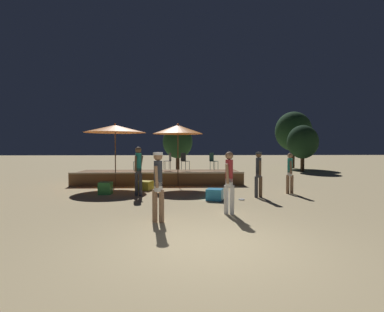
% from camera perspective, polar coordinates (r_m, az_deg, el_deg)
% --- Properties ---
extents(ground_plane, '(120.00, 120.00, 0.00)m').
position_cam_1_polar(ground_plane, '(6.05, 3.26, -16.58)').
color(ground_plane, '#D1B784').
extents(wooden_deck, '(8.43, 2.70, 0.67)m').
position_cam_1_polar(wooden_deck, '(15.87, -6.27, -4.03)').
color(wooden_deck, brown).
rests_on(wooden_deck, ground).
extents(patio_umbrella_0, '(2.41, 2.41, 3.02)m').
position_cam_1_polar(patio_umbrella_0, '(14.38, -2.71, 5.06)').
color(patio_umbrella_0, brown).
rests_on(patio_umbrella_0, ground).
extents(patio_umbrella_1, '(2.92, 2.92, 3.02)m').
position_cam_1_polar(patio_umbrella_1, '(14.77, -14.43, 5.04)').
color(patio_umbrella_1, brown).
rests_on(patio_umbrella_1, ground).
extents(cube_seat_0, '(0.50, 0.50, 0.48)m').
position_cam_1_polar(cube_seat_0, '(12.56, -16.15, -5.90)').
color(cube_seat_0, '#4CC651').
rests_on(cube_seat_0, ground).
extents(cube_seat_1, '(0.78, 0.78, 0.39)m').
position_cam_1_polar(cube_seat_1, '(13.39, -8.98, -5.57)').
color(cube_seat_1, yellow).
rests_on(cube_seat_1, ground).
extents(cube_seat_2, '(0.69, 0.69, 0.40)m').
position_cam_1_polar(cube_seat_2, '(10.81, 4.35, -7.30)').
color(cube_seat_2, '#2D9EDB').
rests_on(cube_seat_2, ground).
extents(person_0, '(0.30, 0.44, 1.71)m').
position_cam_1_polar(person_0, '(11.48, 12.56, -2.96)').
color(person_0, brown).
rests_on(person_0, ground).
extents(person_1, '(0.30, 0.51, 1.78)m').
position_cam_1_polar(person_1, '(7.59, -6.47, -4.99)').
color(person_1, '#997051').
rests_on(person_1, ground).
extents(person_2, '(0.32, 0.51, 1.77)m').
position_cam_1_polar(person_2, '(8.50, 7.09, -4.55)').
color(person_2, white).
rests_on(person_2, ground).
extents(person_3, '(0.32, 0.53, 1.90)m').
position_cam_1_polar(person_3, '(11.74, -10.17, -2.33)').
color(person_3, '#3F3F47').
rests_on(person_3, ground).
extents(person_4, '(0.29, 0.51, 1.65)m').
position_cam_1_polar(person_4, '(12.73, 18.15, -2.92)').
color(person_4, '#997051').
rests_on(person_4, ground).
extents(bistro_chair_0, '(0.43, 0.42, 0.90)m').
position_cam_1_polar(bistro_chair_0, '(16.31, -4.45, -0.62)').
color(bistro_chair_0, '#47474C').
rests_on(bistro_chair_0, wooden_deck).
extents(bistro_chair_1, '(0.43, 0.43, 0.90)m').
position_cam_1_polar(bistro_chair_1, '(15.99, -10.22, -0.69)').
color(bistro_chair_1, '#1E4C47').
rests_on(bistro_chair_1, wooden_deck).
extents(bistro_chair_2, '(0.48, 0.48, 0.90)m').
position_cam_1_polar(bistro_chair_2, '(16.11, -1.47, -0.65)').
color(bistro_chair_2, '#2D3338').
rests_on(bistro_chair_2, wooden_deck).
extents(bistro_chair_3, '(0.48, 0.48, 0.90)m').
position_cam_1_polar(bistro_chair_3, '(16.08, 3.97, -0.66)').
color(bistro_chair_3, '#1E4C47').
rests_on(bistro_chair_3, wooden_deck).
extents(frisbee_disc, '(0.22, 0.22, 0.03)m').
position_cam_1_polar(frisbee_disc, '(10.95, 9.42, -8.16)').
color(frisbee_disc, white).
rests_on(frisbee_disc, ground).
extents(background_tree_0, '(3.14, 3.14, 4.98)m').
position_cam_1_polar(background_tree_0, '(27.94, 18.74, 4.46)').
color(background_tree_0, '#3D2B1C').
rests_on(background_tree_0, ground).
extents(background_tree_1, '(2.31, 2.31, 3.53)m').
position_cam_1_polar(background_tree_1, '(24.22, 20.33, 2.51)').
color(background_tree_1, '#3D2B1C').
rests_on(background_tree_1, ground).
extents(background_tree_2, '(2.27, 2.27, 3.52)m').
position_cam_1_polar(background_tree_2, '(22.96, -2.75, 2.67)').
color(background_tree_2, '#3D2B1C').
rests_on(background_tree_2, ground).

